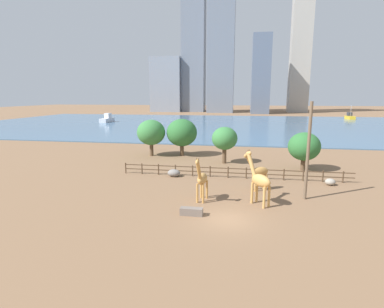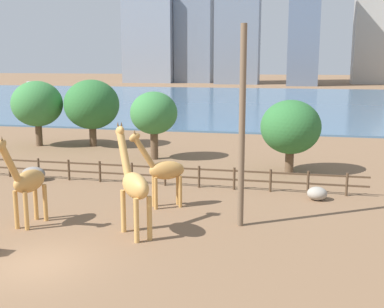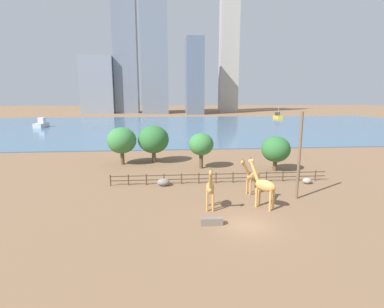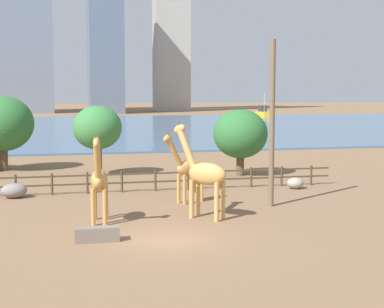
{
  "view_description": "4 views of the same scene",
  "coord_description": "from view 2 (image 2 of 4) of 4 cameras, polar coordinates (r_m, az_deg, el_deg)",
  "views": [
    {
      "loc": [
        0.89,
        -21.62,
        9.3
      ],
      "look_at": [
        -3.74,
        5.77,
        3.89
      ],
      "focal_mm": 28.0,
      "sensor_mm": 36.0,
      "label": 1
    },
    {
      "loc": [
        9.12,
        -14.79,
        7.24
      ],
      "look_at": [
        3.59,
        9.96,
        2.39
      ],
      "focal_mm": 45.0,
      "sensor_mm": 36.0,
      "label": 2
    },
    {
      "loc": [
        -6.49,
        -22.21,
        10.43
      ],
      "look_at": [
        -3.42,
        12.43,
        3.53
      ],
      "focal_mm": 28.0,
      "sensor_mm": 36.0,
      "label": 3
    },
    {
      "loc": [
        -4.42,
        -23.39,
        6.12
      ],
      "look_at": [
        2.29,
        5.48,
        2.96
      ],
      "focal_mm": 55.0,
      "sensor_mm": 36.0,
      "label": 4
    }
  ],
  "objects": [
    {
      "name": "ground_plane",
      "position": [
        95.5,
        7.12,
        6.39
      ],
      "size": [
        400.0,
        400.0,
        0.0
      ],
      "primitive_type": "plane",
      "color": "brown"
    },
    {
      "name": "harbor_water",
      "position": [
        92.52,
        6.94,
        6.32
      ],
      "size": [
        180.0,
        86.0,
        0.2
      ],
      "primitive_type": "cube",
      "color": "#476B8C",
      "rests_on": "ground"
    },
    {
      "name": "giraffe_tall",
      "position": [
        24.14,
        -3.39,
        -1.94
      ],
      "size": [
        2.73,
        1.78,
        4.0
      ],
      "rotation": [
        0.0,
        0.0,
        3.63
      ],
      "color": "#C18C47",
      "rests_on": "ground"
    },
    {
      "name": "giraffe_companion",
      "position": [
        20.31,
        -6.91,
        -3.6
      ],
      "size": [
        2.48,
        2.66,
        4.69
      ],
      "rotation": [
        0.0,
        0.0,
        2.3
      ],
      "color": "tan",
      "rests_on": "ground"
    },
    {
      "name": "giraffe_young",
      "position": [
        22.53,
        -18.98,
        -3.13
      ],
      "size": [
        1.0,
        2.96,
        4.29
      ],
      "rotation": [
        0.0,
        0.0,
        4.58
      ],
      "color": "#C18C47",
      "rests_on": "ground"
    },
    {
      "name": "utility_pole",
      "position": [
        21.0,
        5.94,
        3.06
      ],
      "size": [
        0.28,
        0.28,
        8.84
      ],
      "primitive_type": "cylinder",
      "color": "brown",
      "rests_on": "ground"
    },
    {
      "name": "boulder_near_fence",
      "position": [
        26.56,
        14.6,
        -4.55
      ],
      "size": [
        1.06,
        0.95,
        0.72
      ],
      "primitive_type": "ellipsoid",
      "color": "gray",
      "rests_on": "ground"
    },
    {
      "name": "boulder_by_pole",
      "position": [
        31.49,
        -18.27,
        -2.22
      ],
      "size": [
        1.48,
        1.14,
        0.85
      ],
      "primitive_type": "ellipsoid",
      "color": "gray",
      "rests_on": "ground"
    },
    {
      "name": "enclosure_fence",
      "position": [
        29.11,
        -6.54,
        -2.11
      ],
      "size": [
        26.12,
        0.14,
        1.3
      ],
      "color": "#4C3826",
      "rests_on": "ground"
    },
    {
      "name": "tree_left_large",
      "position": [
        44.03,
        -17.88,
        5.66
      ],
      "size": [
        4.38,
        4.38,
        5.67
      ],
      "color": "brown",
      "rests_on": "ground"
    },
    {
      "name": "tree_center_broad",
      "position": [
        32.26,
        11.61,
        3.12
      ],
      "size": [
        3.95,
        3.95,
        4.83
      ],
      "color": "brown",
      "rests_on": "ground"
    },
    {
      "name": "tree_right_tall",
      "position": [
        42.59,
        -11.8,
        5.75
      ],
      "size": [
        4.74,
        4.74,
        5.79
      ],
      "color": "brown",
      "rests_on": "ground"
    },
    {
      "name": "tree_left_small",
      "position": [
        36.15,
        -4.55,
        4.81
      ],
      "size": [
        3.54,
        3.54,
        5.1
      ],
      "color": "brown",
      "rests_on": "ground"
    },
    {
      "name": "boat_sailboat",
      "position": [
        107.84,
        -18.42,
        7.08
      ],
      "size": [
        2.59,
        6.97,
        3.05
      ],
      "rotation": [
        0.0,
        0.0,
        4.7
      ],
      "color": "silver",
      "rests_on": "harbor_water"
    },
    {
      "name": "skyline_tower_needle",
      "position": [
        159.31,
        13.17,
        15.16
      ],
      "size": [
        9.4,
        13.61,
        40.1
      ],
      "primitive_type": "cube",
      "color": "slate",
      "rests_on": "ground"
    },
    {
      "name": "skyline_block_right",
      "position": [
        177.41,
        -4.97,
        13.5
      ],
      "size": [
        17.82,
        11.18,
        31.31
      ],
      "primitive_type": "cube",
      "color": "gray",
      "rests_on": "ground"
    }
  ]
}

